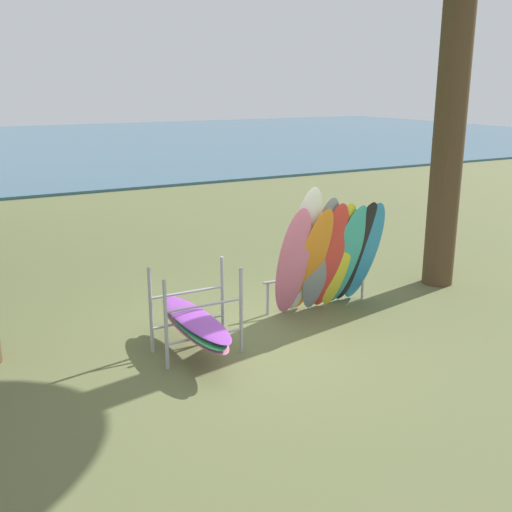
# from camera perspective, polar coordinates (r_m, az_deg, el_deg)

# --- Properties ---
(ground_plane) EXTENTS (80.00, 80.00, 0.00)m
(ground_plane) POSITION_cam_1_polar(r_m,az_deg,el_deg) (9.25, 1.04, -7.56)
(ground_plane) COLOR #60663D
(lake_water) EXTENTS (80.00, 36.00, 0.10)m
(lake_water) POSITION_cam_1_polar(r_m,az_deg,el_deg) (39.49, -22.47, 9.33)
(lake_water) COLOR #38607A
(lake_water) RESTS_ON ground
(leaning_board_pile) EXTENTS (2.02, 0.97, 2.21)m
(leaning_board_pile) POSITION_cam_1_polar(r_m,az_deg,el_deg) (9.97, 6.77, -0.05)
(leaning_board_pile) COLOR pink
(leaning_board_pile) RESTS_ON ground
(board_storage_rack) EXTENTS (1.15, 2.13, 1.25)m
(board_storage_rack) POSITION_cam_1_polar(r_m,az_deg,el_deg) (8.62, -5.72, -6.04)
(board_storage_rack) COLOR #9EA0A5
(board_storage_rack) RESTS_ON ground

